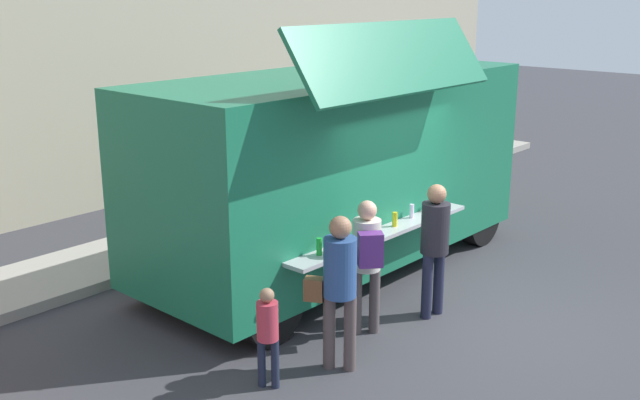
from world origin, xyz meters
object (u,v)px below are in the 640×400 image
Objects in this scene: customer_mid_with_backpack at (367,254)px; child_near_queue at (268,329)px; trash_bin at (372,169)px; customer_rear_waiting at (338,280)px; food_truck_main at (337,165)px; customer_front_ordering at (435,239)px.

child_near_queue is at bearing 132.53° from customer_mid_with_backpack.
trash_bin is 8.04m from child_near_queue.
customer_rear_waiting is 1.58× the size of child_near_queue.
customer_mid_with_backpack is 1.70m from child_near_queue.
food_truck_main is 4.63m from trash_bin.
customer_rear_waiting is at bearing -139.12° from food_truck_main.
child_near_queue is (-1.66, -0.01, -0.35)m from customer_mid_with_backpack.
child_near_queue reaches higher than trash_bin.
customer_mid_with_backpack is (-0.98, 0.31, -0.02)m from customer_front_ordering.
food_truck_main is at bearing -0.32° from child_near_queue.
child_near_queue is (-6.96, -4.02, 0.21)m from trash_bin.
food_truck_main is 2.12m from customer_front_ordering.
child_near_queue is (-3.11, -1.70, -0.91)m from food_truck_main.
trash_bin is 0.52× the size of customer_front_ordering.
child_near_queue is (-2.64, 0.29, -0.37)m from customer_front_ordering.
customer_front_ordering is at bearing -135.03° from trash_bin.
customer_front_ordering is 1.56× the size of child_near_queue.
trash_bin is 0.81× the size of child_near_queue.
customer_rear_waiting is (-2.32, -1.99, -0.54)m from food_truck_main.
food_truck_main is 3.53× the size of customer_rear_waiting.
customer_front_ordering reaches higher than trash_bin.
trash_bin is 6.67m from customer_mid_with_backpack.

